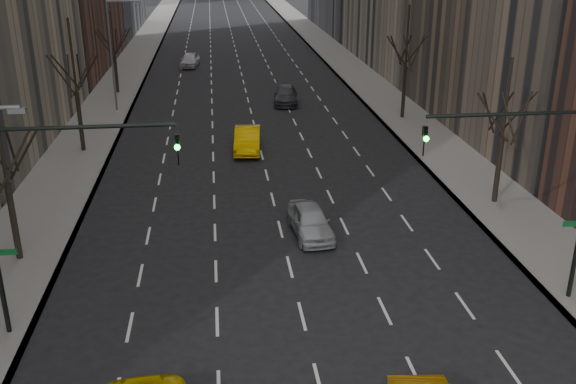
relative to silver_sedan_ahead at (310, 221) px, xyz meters
name	(u,v)px	position (x,y,z in m)	size (l,w,h in m)	color
sidewalk_left	(135,60)	(-13.64, 50.80, -0.66)	(4.50, 320.00, 0.15)	slate
sidewalk_right	(336,56)	(10.86, 50.80, -0.66)	(4.50, 320.00, 0.15)	slate
tree_lw_b	(7,184)	(-13.39, -1.20, 2.98)	(3.36, 3.50, 7.82)	black
tree_lw_c	(77,94)	(-13.39, 14.80, 3.30)	(3.36, 3.50, 8.74)	black
tree_lw_d	(114,55)	(-13.39, 32.80, 2.83)	(3.36, 3.50, 7.36)	black
tree_rw_b	(502,138)	(10.61, 2.80, 2.98)	(3.36, 3.50, 7.82)	black
tree_rw_c	(405,69)	(10.61, 20.80, 3.30)	(3.36, 3.50, 8.74)	black
traffic_mast_left	(36,194)	(-10.50, -7.20, 4.75)	(6.69, 0.39, 8.00)	black
traffic_mast_right	(548,172)	(7.71, -7.20, 4.75)	(6.69, 0.39, 8.00)	black
streetlight_far	(115,44)	(-12.23, 25.80, 4.88)	(2.83, 0.22, 9.00)	slate
silver_sedan_ahead	(310,221)	(0.00, 0.00, 0.00)	(1.74, 4.32, 1.47)	#9FA2A6
far_taxi	(247,140)	(-2.28, 13.81, 0.06)	(1.69, 4.86, 1.60)	#FFBE05
far_suv_grey	(286,95)	(1.84, 27.17, 0.00)	(2.07, 5.10, 1.48)	#313237
far_car_white	(190,60)	(-6.99, 45.77, 0.05)	(1.85, 4.60, 1.57)	silver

